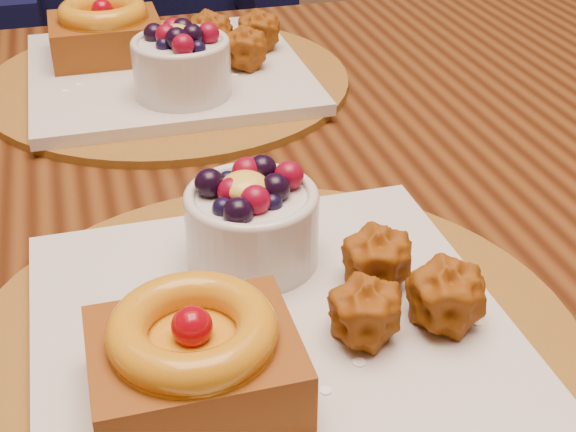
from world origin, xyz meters
name	(u,v)px	position (x,y,z in m)	size (l,w,h in m)	color
dining_table	(212,258)	(-0.07, -0.06, 0.68)	(1.60, 0.90, 0.76)	#331609
place_setting_near	(267,318)	(-0.07, -0.28, 0.78)	(0.38, 0.38, 0.09)	#5E3912
place_setting_far	(164,62)	(-0.07, 0.15, 0.78)	(0.38, 0.38, 0.09)	#5E3912
chair_far	(125,53)	(-0.07, 0.81, 0.56)	(0.63, 0.63, 1.00)	black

